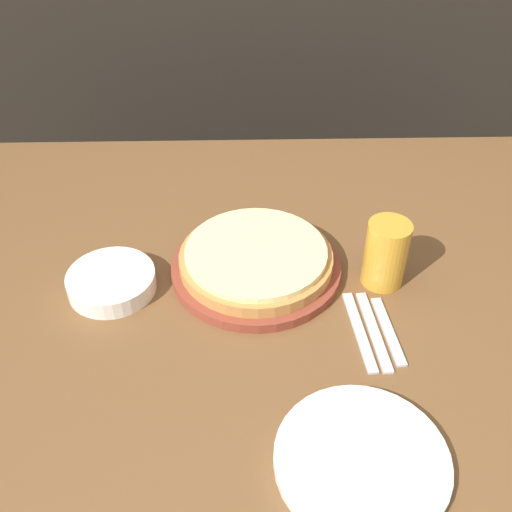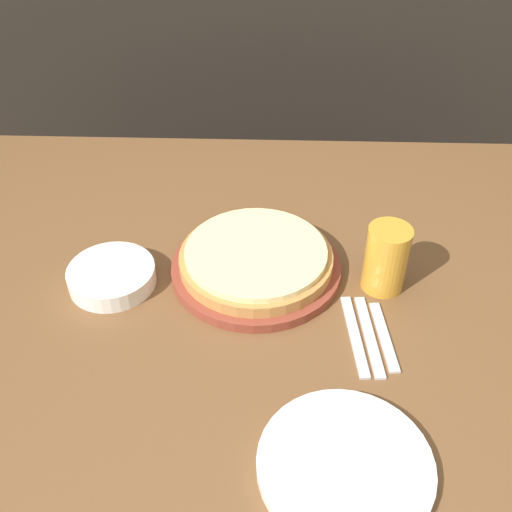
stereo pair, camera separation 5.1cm
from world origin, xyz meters
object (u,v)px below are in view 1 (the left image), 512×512
object	(u,v)px
fork	(359,331)
side_bowl	(112,282)
spoon	(388,331)
pizza_on_board	(256,262)
dinner_plate	(362,460)
beer_glass	(386,252)
dinner_knife	(374,331)

from	to	relation	value
fork	side_bowl	bearing A→B (deg)	164.81
side_bowl	spoon	size ratio (longest dim) A/B	1.02
pizza_on_board	side_bowl	bearing A→B (deg)	-171.24
spoon	dinner_plate	bearing A→B (deg)	-109.17
beer_glass	dinner_plate	xyz separation A→B (m)	(-0.10, -0.38, -0.06)
dinner_plate	side_bowl	distance (m)	0.55
beer_glass	side_bowl	bearing A→B (deg)	-178.91
side_bowl	dinner_knife	world-z (taller)	side_bowl
fork	dinner_plate	bearing A→B (deg)	-98.42
pizza_on_board	spoon	distance (m)	0.28
dinner_plate	spoon	world-z (taller)	dinner_plate
pizza_on_board	dinner_knife	bearing A→B (deg)	-39.01
beer_glass	spoon	size ratio (longest dim) A/B	0.82
beer_glass	fork	bearing A→B (deg)	-115.66
pizza_on_board	fork	distance (m)	0.24
side_bowl	spoon	world-z (taller)	side_bowl
beer_glass	fork	xyz separation A→B (m)	(-0.06, -0.13, -0.07)
pizza_on_board	side_bowl	world-z (taller)	pizza_on_board
pizza_on_board	spoon	xyz separation A→B (m)	(0.22, -0.16, -0.02)
dinner_plate	beer_glass	bearing A→B (deg)	75.34
fork	spoon	distance (m)	0.05
dinner_knife	side_bowl	bearing A→B (deg)	165.58
dinner_knife	fork	bearing A→B (deg)	180.00
beer_glass	dinner_plate	world-z (taller)	beer_glass
side_bowl	dinner_knife	size ratio (longest dim) A/B	0.87
fork	pizza_on_board	bearing A→B (deg)	137.21
side_bowl	dinner_plate	bearing A→B (deg)	-42.35
beer_glass	fork	size ratio (longest dim) A/B	0.70
dinner_plate	spoon	distance (m)	0.27
dinner_knife	beer_glass	bearing A→B (deg)	73.92
pizza_on_board	dinner_knife	world-z (taller)	pizza_on_board
dinner_plate	spoon	bearing A→B (deg)	70.83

